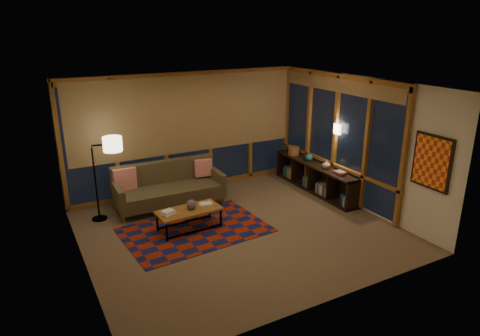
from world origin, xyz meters
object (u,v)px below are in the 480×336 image
sofa (169,187)px  coffee_table (189,219)px  bookshelf (315,177)px  floor_lamp (95,180)px

sofa → coffee_table: bearing=-90.2°
sofa → bookshelf: size_ratio=0.86×
coffee_table → bookshelf: bearing=4.8°
sofa → floor_lamp: size_ratio=1.34×
floor_lamp → bookshelf: size_ratio=0.64×
floor_lamp → bookshelf: 4.79m
coffee_table → floor_lamp: floor_lamp is taller
sofa → floor_lamp: floor_lamp is taller
sofa → floor_lamp: bearing=178.0°
coffee_table → floor_lamp: size_ratio=0.72×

